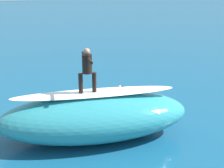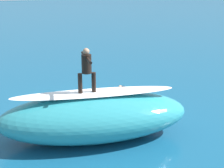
# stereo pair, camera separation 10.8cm
# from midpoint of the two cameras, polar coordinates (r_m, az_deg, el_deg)

# --- Properties ---
(ground_plane) EXTENTS (120.00, 120.00, 0.00)m
(ground_plane) POSITION_cam_midpoint_polar(r_m,az_deg,el_deg) (13.89, -3.62, -5.31)
(ground_plane) COLOR #145175
(wave_crest) EXTENTS (6.81, 3.20, 1.67)m
(wave_crest) POSITION_cam_midpoint_polar(r_m,az_deg,el_deg) (11.72, -2.74, -5.54)
(wave_crest) COLOR teal
(wave_crest) RESTS_ON ground_plane
(wave_foam_lip) EXTENTS (5.66, 1.44, 0.08)m
(wave_foam_lip) POSITION_cam_midpoint_polar(r_m,az_deg,el_deg) (11.39, -2.81, -1.53)
(wave_foam_lip) COLOR white
(wave_foam_lip) RESTS_ON wave_crest
(surfboard_riding) EXTENTS (1.88, 0.62, 0.07)m
(surfboard_riding) POSITION_cam_midpoint_polar(r_m,az_deg,el_deg) (11.36, -3.94, -1.64)
(surfboard_riding) COLOR silver
(surfboard_riding) RESTS_ON wave_crest
(surfer_riding) EXTENTS (0.61, 1.45, 1.53)m
(surfer_riding) POSITION_cam_midpoint_polar(r_m,az_deg,el_deg) (11.07, -4.05, 2.85)
(surfer_riding) COLOR black
(surfer_riding) RESTS_ON surfboard_riding
(surfboard_paddling) EXTENTS (1.78, 1.81, 0.07)m
(surfboard_paddling) POSITION_cam_midpoint_polar(r_m,az_deg,el_deg) (16.20, 3.15, -1.61)
(surfboard_paddling) COLOR silver
(surfboard_paddling) RESTS_ON ground_plane
(surfer_paddling) EXTENTS (1.29, 1.32, 0.30)m
(surfer_paddling) POSITION_cam_midpoint_polar(r_m,az_deg,el_deg) (16.09, 3.56, -1.14)
(surfer_paddling) COLOR black
(surfer_paddling) RESTS_ON surfboard_paddling
(foam_patch_mid) EXTENTS (0.91, 0.97, 0.18)m
(foam_patch_mid) POSITION_cam_midpoint_polar(r_m,az_deg,el_deg) (13.48, -4.36, -5.68)
(foam_patch_mid) COLOR white
(foam_patch_mid) RESTS_ON ground_plane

